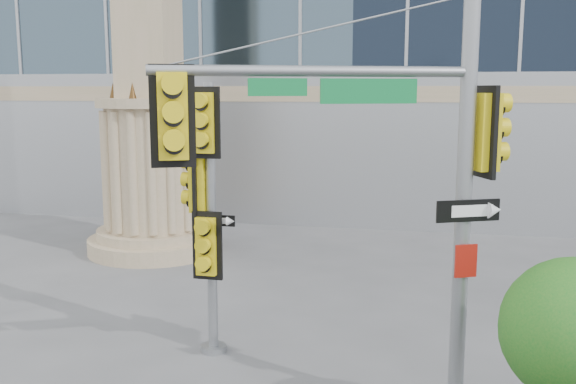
# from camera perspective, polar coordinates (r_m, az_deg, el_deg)

# --- Properties ---
(monument) EXTENTS (4.40, 4.40, 16.60)m
(monument) POSITION_cam_1_polar(r_m,az_deg,el_deg) (21.46, -12.18, 9.28)
(monument) COLOR tan
(monument) RESTS_ON ground
(main_signal_pole) EXTENTS (4.94, 2.53, 6.78)m
(main_signal_pole) POSITION_cam_1_polar(r_m,az_deg,el_deg) (9.71, 9.05, 1.95)
(main_signal_pole) COLOR slate
(main_signal_pole) RESTS_ON ground
(secondary_signal_pole) EXTENTS (0.94, 0.72, 5.53)m
(secondary_signal_pole) POSITION_cam_1_polar(r_m,az_deg,el_deg) (12.82, -7.32, -0.58)
(secondary_signal_pole) COLOR slate
(secondary_signal_pole) RESTS_ON ground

